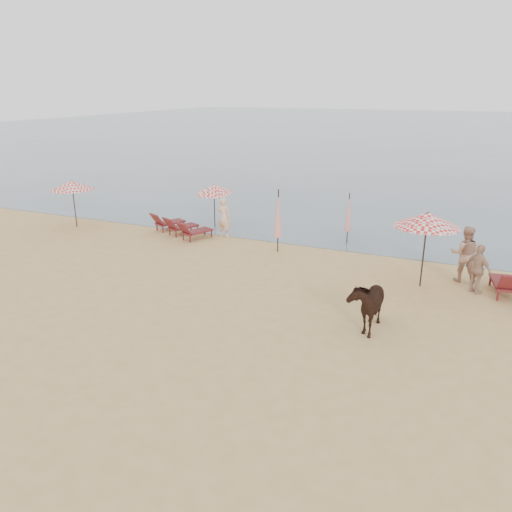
{
  "coord_description": "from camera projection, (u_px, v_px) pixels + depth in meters",
  "views": [
    {
      "loc": [
        6.27,
        -9.5,
        6.46
      ],
      "look_at": [
        0.0,
        5.0,
        1.1
      ],
      "focal_mm": 35.0,
      "sensor_mm": 36.0,
      "label": 1
    }
  ],
  "objects": [
    {
      "name": "umbrella_closed_left",
      "position": [
        278.0,
        214.0,
        20.14
      ],
      "size": [
        0.32,
        0.32,
        2.61
      ],
      "rotation": [
        0.0,
        0.0,
        -0.06
      ],
      "color": "black",
      "rests_on": "ground"
    },
    {
      "name": "cow",
      "position": [
        367.0,
        303.0,
        13.88
      ],
      "size": [
        0.85,
        1.83,
        1.53
      ],
      "primitive_type": "imported",
      "rotation": [
        0.0,
        0.0,
        0.02
      ],
      "color": "black",
      "rests_on": "ground"
    },
    {
      "name": "lounger_cluster_left",
      "position": [
        179.0,
        226.0,
        22.88
      ],
      "size": [
        3.18,
        2.58,
        0.61
      ],
      "rotation": [
        0.0,
        0.0,
        -0.41
      ],
      "color": "maroon",
      "rests_on": "ground"
    },
    {
      "name": "sea",
      "position": [
        436.0,
        128.0,
        82.23
      ],
      "size": [
        160.0,
        140.0,
        0.06
      ],
      "primitive_type": "cube",
      "color": "#51606B",
      "rests_on": "ground"
    },
    {
      "name": "umbrella_open_left_a",
      "position": [
        72.0,
        185.0,
        23.61
      ],
      "size": [
        2.01,
        2.01,
        2.29
      ],
      "rotation": [
        0.0,
        0.0,
        0.14
      ],
      "color": "black",
      "rests_on": "ground"
    },
    {
      "name": "umbrella_open_right",
      "position": [
        427.0,
        220.0,
        16.32
      ],
      "size": [
        2.13,
        2.13,
        2.6
      ],
      "rotation": [
        0.0,
        0.0,
        -0.33
      ],
      "color": "black",
      "rests_on": "ground"
    },
    {
      "name": "beachgoer_left",
      "position": [
        224.0,
        217.0,
        22.43
      ],
      "size": [
        0.72,
        0.52,
        1.82
      ],
      "primitive_type": "imported",
      "rotation": [
        0.0,
        0.0,
        3.0
      ],
      "color": "#E3AF8E",
      "rests_on": "ground"
    },
    {
      "name": "umbrella_closed_right",
      "position": [
        349.0,
        213.0,
        21.37
      ],
      "size": [
        0.27,
        0.27,
        2.22
      ],
      "rotation": [
        0.0,
        0.0,
        0.38
      ],
      "color": "black",
      "rests_on": "ground"
    },
    {
      "name": "beachgoer_right_a",
      "position": [
        465.0,
        254.0,
        17.23
      ],
      "size": [
        1.0,
        0.79,
        1.98
      ],
      "primitive_type": "imported",
      "rotation": [
        0.0,
        0.0,
        3.19
      ],
      "color": "tan",
      "rests_on": "ground"
    },
    {
      "name": "beachgoer_right_b",
      "position": [
        478.0,
        269.0,
        16.24
      ],
      "size": [
        1.0,
        0.96,
        1.67
      ],
      "primitive_type": "imported",
      "rotation": [
        0.0,
        0.0,
        2.41
      ],
      "color": "tan",
      "rests_on": "ground"
    },
    {
      "name": "ground",
      "position": [
        178.0,
        355.0,
        12.69
      ],
      "size": [
        120.0,
        120.0,
        0.0
      ],
      "primitive_type": "plane",
      "color": "tan",
      "rests_on": "ground"
    },
    {
      "name": "umbrella_open_left_b",
      "position": [
        214.0,
        189.0,
        23.58
      ],
      "size": [
        1.72,
        1.75,
        2.19
      ],
      "rotation": [
        0.0,
        0.0,
        0.4
      ],
      "color": "black",
      "rests_on": "ground"
    }
  ]
}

